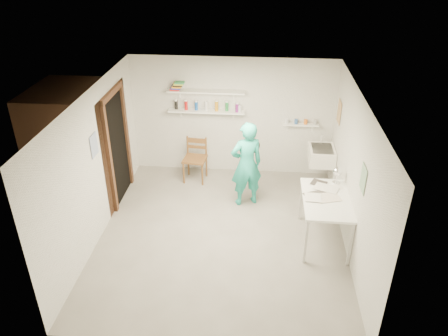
# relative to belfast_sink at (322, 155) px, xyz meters

# --- Properties ---
(floor) EXTENTS (4.00, 4.50, 0.02)m
(floor) POSITION_rel_belfast_sink_xyz_m (-1.75, -1.70, -0.71)
(floor) COLOR slate
(floor) RESTS_ON ground
(ceiling) EXTENTS (4.00, 4.50, 0.02)m
(ceiling) POSITION_rel_belfast_sink_xyz_m (-1.75, -1.70, 1.71)
(ceiling) COLOR silver
(ceiling) RESTS_ON wall_back
(wall_back) EXTENTS (4.00, 0.02, 2.40)m
(wall_back) POSITION_rel_belfast_sink_xyz_m (-1.75, 0.56, 0.50)
(wall_back) COLOR silver
(wall_back) RESTS_ON ground
(wall_front) EXTENTS (4.00, 0.02, 2.40)m
(wall_front) POSITION_rel_belfast_sink_xyz_m (-1.75, -3.96, 0.50)
(wall_front) COLOR silver
(wall_front) RESTS_ON ground
(wall_left) EXTENTS (0.02, 4.50, 2.40)m
(wall_left) POSITION_rel_belfast_sink_xyz_m (-3.76, -1.70, 0.50)
(wall_left) COLOR silver
(wall_left) RESTS_ON ground
(wall_right) EXTENTS (0.02, 4.50, 2.40)m
(wall_right) POSITION_rel_belfast_sink_xyz_m (0.26, -1.70, 0.50)
(wall_right) COLOR silver
(wall_right) RESTS_ON ground
(doorway_recess) EXTENTS (0.02, 0.90, 2.00)m
(doorway_recess) POSITION_rel_belfast_sink_xyz_m (-3.74, -0.65, 0.30)
(doorway_recess) COLOR black
(doorway_recess) RESTS_ON wall_left
(corridor_box) EXTENTS (1.40, 1.50, 2.10)m
(corridor_box) POSITION_rel_belfast_sink_xyz_m (-4.45, -0.65, 0.35)
(corridor_box) COLOR brown
(corridor_box) RESTS_ON ground
(door_lintel) EXTENTS (0.06, 1.05, 0.10)m
(door_lintel) POSITION_rel_belfast_sink_xyz_m (-3.72, -0.65, 1.35)
(door_lintel) COLOR brown
(door_lintel) RESTS_ON wall_left
(door_jamb_near) EXTENTS (0.06, 0.10, 2.00)m
(door_jamb_near) POSITION_rel_belfast_sink_xyz_m (-3.72, -1.15, 0.30)
(door_jamb_near) COLOR brown
(door_jamb_near) RESTS_ON ground
(door_jamb_far) EXTENTS (0.06, 0.10, 2.00)m
(door_jamb_far) POSITION_rel_belfast_sink_xyz_m (-3.72, -0.15, 0.30)
(door_jamb_far) COLOR brown
(door_jamb_far) RESTS_ON ground
(shelf_lower) EXTENTS (1.50, 0.22, 0.03)m
(shelf_lower) POSITION_rel_belfast_sink_xyz_m (-2.25, 0.43, 0.65)
(shelf_lower) COLOR white
(shelf_lower) RESTS_ON wall_back
(shelf_upper) EXTENTS (1.50, 0.22, 0.03)m
(shelf_upper) POSITION_rel_belfast_sink_xyz_m (-2.25, 0.43, 1.05)
(shelf_upper) COLOR white
(shelf_upper) RESTS_ON wall_back
(ledge_shelf) EXTENTS (0.70, 0.14, 0.03)m
(ledge_shelf) POSITION_rel_belfast_sink_xyz_m (-0.40, 0.47, 0.42)
(ledge_shelf) COLOR white
(ledge_shelf) RESTS_ON wall_back
(poster_left) EXTENTS (0.01, 0.28, 0.36)m
(poster_left) POSITION_rel_belfast_sink_xyz_m (-3.74, -1.65, 0.85)
(poster_left) COLOR #334C7F
(poster_left) RESTS_ON wall_left
(poster_right_a) EXTENTS (0.01, 0.34, 0.42)m
(poster_right_a) POSITION_rel_belfast_sink_xyz_m (0.24, 0.10, 0.85)
(poster_right_a) COLOR #995933
(poster_right_a) RESTS_ON wall_right
(poster_right_b) EXTENTS (0.01, 0.30, 0.38)m
(poster_right_b) POSITION_rel_belfast_sink_xyz_m (0.24, -2.25, 0.80)
(poster_right_b) COLOR #3F724C
(poster_right_b) RESTS_ON wall_right
(belfast_sink) EXTENTS (0.48, 0.60, 0.30)m
(belfast_sink) POSITION_rel_belfast_sink_xyz_m (0.00, 0.00, 0.00)
(belfast_sink) COLOR white
(belfast_sink) RESTS_ON wall_right
(man) EXTENTS (0.69, 0.58, 1.61)m
(man) POSITION_rel_belfast_sink_xyz_m (-1.40, -0.69, 0.11)
(man) COLOR teal
(man) RESTS_ON ground
(wall_clock) EXTENTS (0.28, 0.14, 0.29)m
(wall_clock) POSITION_rel_belfast_sink_xyz_m (-1.32, -0.48, 0.37)
(wall_clock) COLOR beige
(wall_clock) RESTS_ON man
(wooden_chair) EXTENTS (0.48, 0.46, 0.94)m
(wooden_chair) POSITION_rel_belfast_sink_xyz_m (-2.45, 0.07, -0.23)
(wooden_chair) COLOR brown
(wooden_chair) RESTS_ON ground
(work_table) EXTENTS (0.73, 1.22, 0.81)m
(work_table) POSITION_rel_belfast_sink_xyz_m (-0.11, -1.71, -0.29)
(work_table) COLOR white
(work_table) RESTS_ON ground
(desk_lamp) EXTENTS (0.15, 0.15, 0.15)m
(desk_lamp) POSITION_rel_belfast_sink_xyz_m (0.09, -1.22, 0.33)
(desk_lamp) COLOR white
(desk_lamp) RESTS_ON work_table
(spray_cans) EXTENTS (1.26, 0.06, 0.17)m
(spray_cans) POSITION_rel_belfast_sink_xyz_m (-2.25, 0.43, 0.75)
(spray_cans) COLOR black
(spray_cans) RESTS_ON shelf_lower
(book_stack) EXTENTS (0.28, 0.14, 0.17)m
(book_stack) POSITION_rel_belfast_sink_xyz_m (-2.80, 0.43, 1.15)
(book_stack) COLOR red
(book_stack) RESTS_ON shelf_upper
(ledge_pots) EXTENTS (0.48, 0.07, 0.09)m
(ledge_pots) POSITION_rel_belfast_sink_xyz_m (-0.40, 0.47, 0.48)
(ledge_pots) COLOR silver
(ledge_pots) RESTS_ON ledge_shelf
(papers) EXTENTS (0.30, 0.22, 0.02)m
(papers) POSITION_rel_belfast_sink_xyz_m (-0.11, -1.71, 0.13)
(papers) COLOR silver
(papers) RESTS_ON work_table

